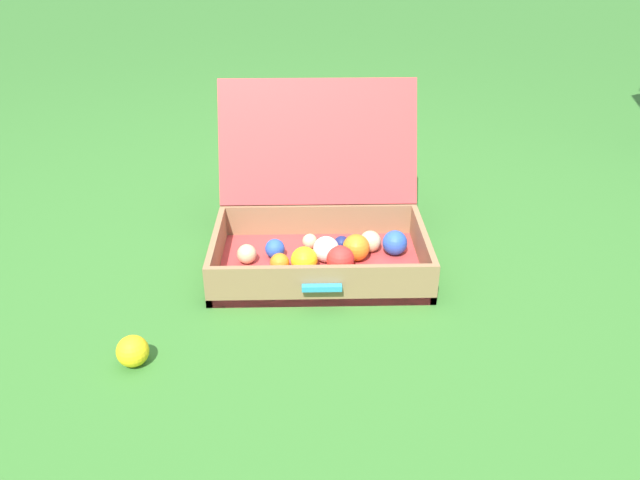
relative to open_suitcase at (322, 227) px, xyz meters
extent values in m
plane|color=#336B28|center=(-0.09, -0.15, -0.11)|extent=(16.00, 16.00, 0.00)
cube|color=#B23838|center=(-0.01, -0.07, -0.10)|extent=(0.65, 0.41, 0.03)
cube|color=olive|center=(-0.32, -0.07, -0.05)|extent=(0.02, 0.41, 0.13)
cube|color=olive|center=(0.31, -0.07, -0.05)|extent=(0.02, 0.41, 0.13)
cube|color=olive|center=(-0.01, -0.27, -0.05)|extent=(0.61, 0.02, 0.13)
cube|color=olive|center=(-0.01, 0.12, -0.05)|extent=(0.61, 0.02, 0.13)
cube|color=#B23838|center=(-0.01, 0.21, 0.20)|extent=(0.65, 0.18, 0.38)
cube|color=teal|center=(-0.01, -0.29, -0.04)|extent=(0.11, 0.02, 0.02)
sphere|color=#D1B784|center=(-0.04, 0.02, -0.06)|extent=(0.05, 0.05, 0.05)
sphere|color=orange|center=(0.10, -0.06, -0.04)|extent=(0.08, 0.08, 0.08)
sphere|color=blue|center=(0.23, -0.02, -0.05)|extent=(0.08, 0.08, 0.08)
sphere|color=blue|center=(-0.15, -0.04, -0.06)|extent=(0.06, 0.06, 0.06)
sphere|color=orange|center=(-0.13, -0.12, -0.06)|extent=(0.06, 0.06, 0.06)
sphere|color=#D1B784|center=(-0.23, -0.07, -0.06)|extent=(0.06, 0.06, 0.06)
sphere|color=red|center=(0.05, -0.13, -0.04)|extent=(0.08, 0.08, 0.08)
sphere|color=yellow|center=(-0.06, -0.13, -0.05)|extent=(0.08, 0.08, 0.08)
sphere|color=white|center=(0.01, -0.06, -0.05)|extent=(0.08, 0.08, 0.08)
sphere|color=yellow|center=(0.04, -0.21, -0.06)|extent=(0.06, 0.06, 0.06)
sphere|color=navy|center=(0.06, 0.00, -0.06)|extent=(0.05, 0.05, 0.05)
sphere|color=#D1B784|center=(0.15, 0.00, -0.05)|extent=(0.07, 0.07, 0.07)
sphere|color=yellow|center=(-0.47, -0.51, -0.07)|extent=(0.08, 0.08, 0.08)
camera|label=1|loc=(-0.05, -1.71, 0.87)|focal=34.64mm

